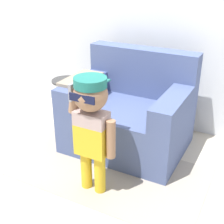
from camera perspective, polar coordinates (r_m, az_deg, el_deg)
The scene contains 6 objects.
ground_plane at distance 3.29m, azimuth 2.01°, elevation -5.40°, with size 10.00×10.00×0.00m, color #BCB29E.
wall_back at distance 3.40m, azimuth 7.05°, elevation 18.76°, with size 10.00×0.05×2.60m.
armchair at distance 3.10m, azimuth 3.20°, elevation -0.40°, with size 1.15×0.88×0.94m.
person_child at distance 2.32m, azimuth -3.74°, elevation -1.24°, with size 0.40×0.30×0.97m.
side_table at distance 3.59m, azimuth -8.15°, elevation 2.70°, with size 0.33×0.33×0.52m.
rug at distance 2.86m, azimuth -1.04°, elevation -10.65°, with size 1.75×0.95×0.01m.
Camera 1 is at (1.21, -2.55, 1.69)m, focal length 50.00 mm.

